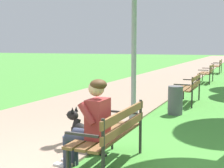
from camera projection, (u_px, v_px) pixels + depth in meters
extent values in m
cube|color=gray|center=(196.00, 66.00, 26.45)|extent=(3.56, 60.00, 0.04)
cube|color=brown|center=(95.00, 133.00, 4.42)|extent=(0.14, 1.50, 0.04)
cube|color=brown|center=(106.00, 134.00, 4.35)|extent=(0.14, 1.50, 0.04)
cube|color=brown|center=(117.00, 136.00, 4.28)|extent=(0.14, 1.50, 0.04)
cube|color=brown|center=(125.00, 127.00, 4.22)|extent=(0.04, 1.50, 0.11)
cube|color=brown|center=(125.00, 114.00, 4.20)|extent=(0.04, 1.50, 0.11)
cylinder|color=#2D2B28|center=(112.00, 136.00, 5.09)|extent=(0.04, 0.04, 0.45)
cylinder|color=#2D2B28|center=(140.00, 127.00, 4.87)|extent=(0.04, 0.04, 0.85)
cube|color=#2D2B28|center=(124.00, 112.00, 4.96)|extent=(0.45, 0.04, 0.03)
cylinder|color=#2D2B28|center=(68.00, 165.00, 3.83)|extent=(0.04, 0.04, 0.45)
cylinder|color=#2D2B28|center=(103.00, 155.00, 3.62)|extent=(0.04, 0.04, 0.85)
cube|color=#2D2B28|center=(82.00, 135.00, 3.70)|extent=(0.45, 0.04, 0.03)
cube|color=brown|center=(180.00, 88.00, 9.24)|extent=(0.14, 1.50, 0.04)
cube|color=brown|center=(186.00, 88.00, 9.17)|extent=(0.14, 1.50, 0.04)
cube|color=brown|center=(192.00, 88.00, 9.10)|extent=(0.14, 1.50, 0.04)
cube|color=brown|center=(196.00, 84.00, 9.05)|extent=(0.04, 1.50, 0.11)
cube|color=brown|center=(196.00, 78.00, 9.02)|extent=(0.04, 1.50, 0.11)
cylinder|color=#2D2B28|center=(184.00, 92.00, 9.91)|extent=(0.04, 0.04, 0.45)
cylinder|color=#2D2B28|center=(199.00, 87.00, 9.69)|extent=(0.04, 0.04, 0.85)
cube|color=#2D2B28|center=(190.00, 80.00, 9.78)|extent=(0.45, 0.04, 0.03)
cylinder|color=#2D2B28|center=(174.00, 99.00, 8.65)|extent=(0.04, 0.04, 0.45)
cylinder|color=#2D2B28|center=(192.00, 93.00, 8.44)|extent=(0.04, 0.04, 0.85)
cube|color=#2D2B28|center=(182.00, 85.00, 8.52)|extent=(0.45, 0.04, 0.03)
cube|color=brown|center=(201.00, 73.00, 14.41)|extent=(0.14, 1.50, 0.04)
cube|color=brown|center=(205.00, 73.00, 14.34)|extent=(0.14, 1.50, 0.04)
cube|color=brown|center=(209.00, 73.00, 14.27)|extent=(0.14, 1.50, 0.04)
cube|color=brown|center=(212.00, 70.00, 14.22)|extent=(0.04, 1.50, 0.11)
cube|color=brown|center=(212.00, 66.00, 14.20)|extent=(0.04, 1.50, 0.11)
cylinder|color=#2D2B28|center=(202.00, 76.00, 15.08)|extent=(0.04, 0.04, 0.45)
cylinder|color=#2D2B28|center=(213.00, 73.00, 14.87)|extent=(0.04, 0.04, 0.85)
cube|color=#2D2B28|center=(207.00, 68.00, 14.95)|extent=(0.45, 0.04, 0.03)
cylinder|color=#2D2B28|center=(198.00, 79.00, 13.82)|extent=(0.04, 0.04, 0.45)
cylinder|color=#2D2B28|center=(210.00, 75.00, 13.61)|extent=(0.04, 0.04, 0.85)
cube|color=#2D2B28|center=(203.00, 70.00, 13.69)|extent=(0.45, 0.04, 0.03)
cube|color=brown|center=(213.00, 66.00, 19.40)|extent=(0.14, 1.50, 0.04)
cube|color=brown|center=(216.00, 66.00, 19.33)|extent=(0.14, 1.50, 0.04)
cube|color=brown|center=(219.00, 66.00, 19.27)|extent=(0.14, 1.50, 0.04)
cube|color=brown|center=(221.00, 64.00, 19.21)|extent=(0.04, 1.50, 0.11)
cube|color=brown|center=(221.00, 61.00, 19.19)|extent=(0.04, 1.50, 0.11)
cylinder|color=#2D2B28|center=(213.00, 69.00, 20.07)|extent=(0.04, 0.04, 0.45)
cylinder|color=#2D2B28|center=(221.00, 66.00, 19.86)|extent=(0.04, 0.04, 0.85)
cube|color=#2D2B28|center=(217.00, 63.00, 19.94)|extent=(0.45, 0.04, 0.03)
cylinder|color=#2D2B28|center=(211.00, 70.00, 18.81)|extent=(0.04, 0.04, 0.45)
cylinder|color=#2D2B28|center=(220.00, 67.00, 18.60)|extent=(0.04, 0.04, 0.85)
cube|color=#2D2B28|center=(215.00, 64.00, 18.68)|extent=(0.45, 0.04, 0.03)
cylinder|color=#33384C|center=(87.00, 134.00, 4.30)|extent=(0.42, 0.14, 0.14)
cylinder|color=#33384C|center=(74.00, 149.00, 4.41)|extent=(0.11, 0.11, 0.47)
cube|color=silver|center=(70.00, 161.00, 4.46)|extent=(0.24, 0.09, 0.07)
cylinder|color=#33384C|center=(80.00, 138.00, 4.11)|extent=(0.42, 0.14, 0.14)
cylinder|color=#33384C|center=(67.00, 153.00, 4.23)|extent=(0.11, 0.11, 0.47)
cube|color=silver|center=(62.00, 166.00, 4.28)|extent=(0.24, 0.09, 0.07)
cube|color=maroon|center=(98.00, 119.00, 4.09)|extent=(0.22, 0.36, 0.52)
cylinder|color=maroon|center=(100.00, 108.00, 4.29)|extent=(0.25, 0.09, 0.30)
cylinder|color=maroon|center=(87.00, 114.00, 3.92)|extent=(0.25, 0.09, 0.30)
sphere|color=tan|center=(96.00, 88.00, 4.05)|extent=(0.21, 0.21, 0.21)
ellipsoid|color=#472D19|center=(98.00, 85.00, 4.03)|extent=(0.22, 0.23, 0.14)
ellipsoid|color=black|center=(89.00, 143.00, 4.92)|extent=(0.41, 0.35, 0.32)
ellipsoid|color=black|center=(82.00, 134.00, 4.99)|extent=(0.53, 0.32, 0.48)
ellipsoid|color=black|center=(84.00, 132.00, 4.95)|extent=(0.39, 0.26, 0.27)
cylinder|color=black|center=(78.00, 137.00, 5.12)|extent=(0.06, 0.06, 0.38)
cylinder|color=black|center=(73.00, 139.00, 5.02)|extent=(0.06, 0.06, 0.38)
cylinder|color=black|center=(76.00, 124.00, 5.03)|extent=(0.14, 0.19, 0.19)
ellipsoid|color=black|center=(73.00, 115.00, 5.06)|extent=(0.24, 0.18, 0.16)
cone|color=black|center=(68.00, 115.00, 5.12)|extent=(0.12, 0.11, 0.09)
cone|color=black|center=(76.00, 109.00, 5.06)|extent=(0.06, 0.06, 0.09)
cone|color=black|center=(72.00, 110.00, 4.99)|extent=(0.06, 0.06, 0.09)
cylinder|color=black|center=(99.00, 154.00, 4.82)|extent=(0.28, 0.10, 0.04)
cylinder|color=gray|center=(133.00, 116.00, 6.89)|extent=(0.20, 0.20, 0.30)
cylinder|color=gray|center=(134.00, 21.00, 6.65)|extent=(0.11, 0.11, 4.40)
cylinder|color=#515156|center=(175.00, 100.00, 7.69)|extent=(0.36, 0.36, 0.70)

